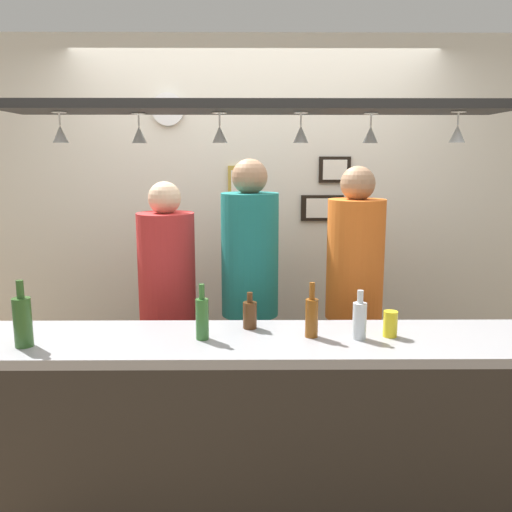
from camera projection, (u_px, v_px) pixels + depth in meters
name	position (u px, v px, depth m)	size (l,w,h in m)	color
ground_plane	(256.00, 480.00, 3.02)	(8.00, 8.00, 0.00)	olive
back_wall	(255.00, 225.00, 3.87)	(4.40, 0.06, 2.60)	silver
bar_counter	(257.00, 414.00, 2.41)	(2.70, 0.55, 0.95)	#99999E
overhead_glass_rack	(257.00, 107.00, 2.37)	(2.20, 0.36, 0.04)	black
hanging_wineglass_far_left	(60.00, 133.00, 2.37)	(0.07, 0.07, 0.13)	silver
hanging_wineglass_left	(139.00, 134.00, 2.44)	(0.07, 0.07, 0.13)	silver
hanging_wineglass_center_left	(220.00, 133.00, 2.40)	(0.07, 0.07, 0.13)	silver
hanging_wineglass_center	(301.00, 133.00, 2.39)	(0.07, 0.07, 0.13)	silver
hanging_wineglass_center_right	(370.00, 134.00, 2.43)	(0.07, 0.07, 0.13)	silver
hanging_wineglass_right	(457.00, 133.00, 2.34)	(0.07, 0.07, 0.13)	silver
person_left_red_shirt	(167.00, 291.00, 3.25)	(0.34, 0.34, 1.64)	#2D334C
person_middle_teal_shirt	(250.00, 277.00, 3.23)	(0.34, 0.34, 1.77)	#2D334C
person_right_orange_shirt	(354.00, 281.00, 3.24)	(0.34, 0.34, 1.73)	#2D334C
bottle_beer_amber_tall	(312.00, 316.00, 2.50)	(0.06, 0.06, 0.26)	brown
bottle_soda_clear	(360.00, 319.00, 2.48)	(0.06, 0.06, 0.23)	silver
bottle_beer_brown_stubby	(250.00, 314.00, 2.64)	(0.07, 0.07, 0.18)	#512D14
bottle_beer_green_import	(202.00, 317.00, 2.47)	(0.06, 0.06, 0.26)	#336B2D
bottle_champagne_green	(23.00, 321.00, 2.37)	(0.08, 0.08, 0.30)	#2D5623
drink_can	(390.00, 324.00, 2.52)	(0.07, 0.07, 0.12)	yellow
picture_frame_crest	(241.00, 185.00, 3.77)	(0.18, 0.02, 0.26)	#B29338
picture_frame_lower_pair	(322.00, 208.00, 3.81)	(0.30, 0.02, 0.18)	black
picture_frame_upper_small	(335.00, 170.00, 3.76)	(0.22, 0.02, 0.18)	black
wall_clock	(168.00, 109.00, 3.67)	(0.22, 0.22, 0.03)	white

